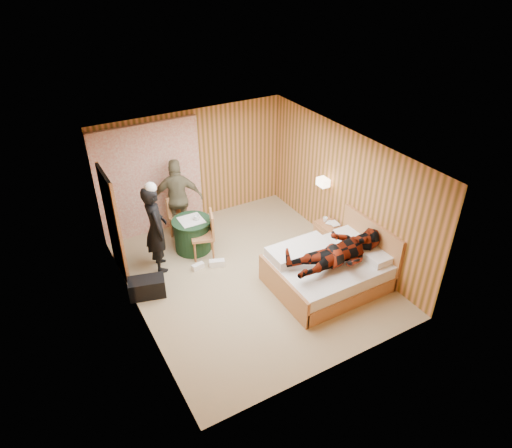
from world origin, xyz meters
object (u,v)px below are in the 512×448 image
nightstand (328,235)px  chair_far (179,213)px  wall_lamp (323,182)px  duffel_bag (147,287)px  bed (328,270)px  man_on_bed (340,246)px  round_table (192,234)px  woman_standing (156,229)px  chair_near (207,231)px  man_at_table (178,198)px

nightstand → chair_far: size_ratio=0.57×
wall_lamp → duffel_bag: bearing=-179.4°
bed → chair_far: (-1.74, 2.86, 0.23)m
wall_lamp → bed: (-0.80, -1.34, -0.99)m
nightstand → man_on_bed: bearing=-121.0°
round_table → man_on_bed: size_ratio=0.44×
nightstand → duffel_bag: bearing=175.2°
round_table → woman_standing: size_ratio=0.45×
bed → chair_far: bearing=121.3°
nightstand → chair_near: bearing=158.5°
bed → chair_far: 3.35m
chair_far → man_at_table: man_at_table is taller
nightstand → woman_standing: (-3.25, 1.00, 0.61)m
round_table → man_at_table: 0.83m
chair_far → chair_near: 0.99m
man_at_table → duffel_bag: bearing=73.4°
chair_near → duffel_bag: 1.60m
round_table → chair_far: size_ratio=0.84×
round_table → man_on_bed: man_on_bed is taller
woman_standing → man_at_table: size_ratio=1.01×
chair_far → chair_near: size_ratio=0.96×
round_table → chair_far: chair_far is taller
chair_far → woman_standing: woman_standing is taller
chair_far → duffel_bag: chair_far is taller
woman_standing → man_at_table: 1.20m
chair_far → man_at_table: bearing=20.6°
nightstand → man_on_bed: 1.58m
nightstand → man_at_table: man_at_table is taller
woman_standing → man_on_bed: size_ratio=0.99×
woman_standing → round_table: bearing=-64.8°
round_table → duffel_bag: bearing=-143.5°
chair_far → duffel_bag: (-1.24, -1.56, -0.36)m
chair_near → man_at_table: (-0.17, 1.00, 0.30)m
chair_near → duffel_bag: bearing=-49.6°
round_table → man_at_table: (-0.00, 0.66, 0.51)m
chair_near → man_at_table: 1.06m
man_at_table → round_table: bearing=112.0°
woman_standing → man_on_bed: (2.52, -2.22, 0.09)m
man_on_bed → chair_far: bearing=119.8°
bed → chair_far: bed is taller
man_on_bed → man_at_table: bearing=119.0°
duffel_bag → woman_standing: (0.48, 0.69, 0.69)m
woman_standing → man_on_bed: bearing=-123.8°
nightstand → chair_near: 2.48m
round_table → nightstand: bearing=-26.9°
chair_far → woman_standing: bearing=-155.7°
chair_near → woman_standing: woman_standing is taller
wall_lamp → duffel_bag: 3.94m
nightstand → woman_standing: woman_standing is taller
nightstand → duffel_bag: (-3.73, 0.31, -0.09)m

